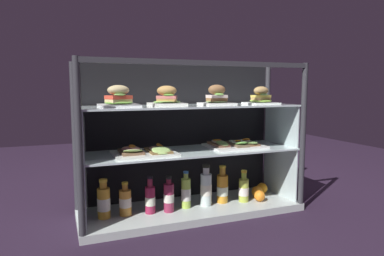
{
  "coord_description": "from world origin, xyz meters",
  "views": [
    {
      "loc": [
        -0.73,
        -1.86,
        0.75
      ],
      "look_at": [
        0.0,
        0.0,
        0.51
      ],
      "focal_mm": 32.29,
      "sensor_mm": 36.0,
      "label": 1
    }
  ],
  "objects": [
    {
      "name": "riser_upper_tier",
      "position": [
        0.0,
        0.0,
        0.51
      ],
      "size": [
        1.25,
        0.35,
        0.25
      ],
      "color": "silver",
      "rests_on": "shelf_lower_glass"
    },
    {
      "name": "plated_roll_sandwich_mid_right",
      "position": [
        -0.15,
        -0.0,
        0.69
      ],
      "size": [
        0.19,
        0.19,
        0.11
      ],
      "color": "white",
      "rests_on": "shelf_upper_glass"
    },
    {
      "name": "open_sandwich_tray_center",
      "position": [
        0.29,
        0.01,
        0.4
      ],
      "size": [
        0.34,
        0.26,
        0.05
      ],
      "color": "white",
      "rests_on": "shelf_lower_glass"
    },
    {
      "name": "shelf_upper_glass",
      "position": [
        0.0,
        0.0,
        0.64
      ],
      "size": [
        1.26,
        0.37,
        0.01
      ],
      "primitive_type": "cube",
      "color": "silver",
      "rests_on": "riser_upper_tier"
    },
    {
      "name": "juice_bottle_front_middle",
      "position": [
        -0.16,
        -0.04,
        0.13
      ],
      "size": [
        0.06,
        0.06,
        0.21
      ],
      "color": "#912847",
      "rests_on": "case_base_deck"
    },
    {
      "name": "juice_bottle_tucked_behind",
      "position": [
        0.08,
        -0.02,
        0.15
      ],
      "size": [
        0.07,
        0.07,
        0.25
      ],
      "color": "white",
      "rests_on": "case_base_deck"
    },
    {
      "name": "juice_bottle_back_left",
      "position": [
        -0.26,
        -0.02,
        0.13
      ],
      "size": [
        0.06,
        0.06,
        0.21
      ],
      "color": "#9C2145",
      "rests_on": "case_base_deck"
    },
    {
      "name": "plated_roll_sandwich_far_right",
      "position": [
        0.14,
        -0.03,
        0.69
      ],
      "size": [
        0.18,
        0.18,
        0.12
      ],
      "color": "white",
      "rests_on": "shelf_upper_glass"
    },
    {
      "name": "orange_fruit_rolled_forward",
      "position": [
        0.46,
        0.01,
        0.08
      ],
      "size": [
        0.07,
        0.07,
        0.07
      ],
      "primitive_type": "sphere",
      "color": "orange",
      "rests_on": "case_base_deck"
    },
    {
      "name": "juice_bottle_front_fourth",
      "position": [
        -0.51,
        -0.0,
        0.13
      ],
      "size": [
        0.07,
        0.07,
        0.22
      ],
      "color": "gold",
      "rests_on": "case_base_deck"
    },
    {
      "name": "shelf_lower_glass",
      "position": [
        0.0,
        0.0,
        0.38
      ],
      "size": [
        1.26,
        0.37,
        0.01
      ],
      "primitive_type": "cube",
      "color": "silver",
      "rests_on": "riser_lower_tier"
    },
    {
      "name": "ground_plane",
      "position": [
        0.0,
        0.0,
        -0.01
      ],
      "size": [
        6.0,
        6.0,
        0.02
      ],
      "primitive_type": "cube",
      "color": "black",
      "rests_on": "ground"
    },
    {
      "name": "orange_fruit_beside_bottles",
      "position": [
        0.43,
        -0.07,
        0.08
      ],
      "size": [
        0.07,
        0.07,
        0.07
      ],
      "primitive_type": "sphere",
      "color": "orange",
      "rests_on": "case_base_deck"
    },
    {
      "name": "juice_bottle_near_post",
      "position": [
        0.2,
        0.0,
        0.13
      ],
      "size": [
        0.07,
        0.07,
        0.23
      ],
      "color": "orange",
      "rests_on": "case_base_deck"
    },
    {
      "name": "juice_bottle_back_center",
      "position": [
        -0.4,
        -0.0,
        0.12
      ],
      "size": [
        0.07,
        0.07,
        0.19
      ],
      "color": "gold",
      "rests_on": "case_base_deck"
    },
    {
      "name": "juice_bottle_front_left_end",
      "position": [
        -0.04,
        -0.01,
        0.13
      ],
      "size": [
        0.06,
        0.06,
        0.22
      ],
      "color": "#AFD64E",
      "rests_on": "case_base_deck"
    },
    {
      "name": "orange_fruit_near_left_post",
      "position": [
        0.53,
        0.06,
        0.08
      ],
      "size": [
        0.07,
        0.07,
        0.07
      ],
      "primitive_type": "sphere",
      "color": "orange",
      "rests_on": "case_base_deck"
    },
    {
      "name": "riser_lower_tier",
      "position": [
        0.0,
        0.0,
        0.21
      ],
      "size": [
        1.25,
        0.35,
        0.33
      ],
      "color": "silver",
      "rests_on": "case_base_deck"
    },
    {
      "name": "plated_roll_sandwich_center",
      "position": [
        0.43,
        -0.05,
        0.69
      ],
      "size": [
        0.17,
        0.17,
        0.11
      ],
      "color": "white",
      "rests_on": "shelf_upper_glass"
    },
    {
      "name": "case_base_deck",
      "position": [
        0.0,
        0.0,
        0.02
      ],
      "size": [
        1.31,
        0.42,
        0.04
      ],
      "primitive_type": "cube",
      "color": "#B6C0BB",
      "rests_on": "ground"
    },
    {
      "name": "open_sandwich_tray_mid_left",
      "position": [
        -0.29,
        -0.03,
        0.4
      ],
      "size": [
        0.34,
        0.26,
        0.06
      ],
      "color": "white",
      "rests_on": "shelf_lower_glass"
    },
    {
      "name": "plated_roll_sandwich_far_left",
      "position": [
        -0.42,
        0.02,
        0.69
      ],
      "size": [
        0.21,
        0.21,
        0.12
      ],
      "color": "white",
      "rests_on": "shelf_upper_glass"
    },
    {
      "name": "juice_bottle_back_right",
      "position": [
        0.33,
        -0.04,
        0.12
      ],
      "size": [
        0.06,
        0.06,
        0.2
      ],
      "color": "#B9C946",
      "rests_on": "case_base_deck"
    },
    {
      "name": "case_frame",
      "position": [
        0.0,
        0.12,
        0.49
      ],
      "size": [
        1.31,
        0.42,
        0.89
      ],
      "color": "#333338",
      "rests_on": "ground"
    }
  ]
}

